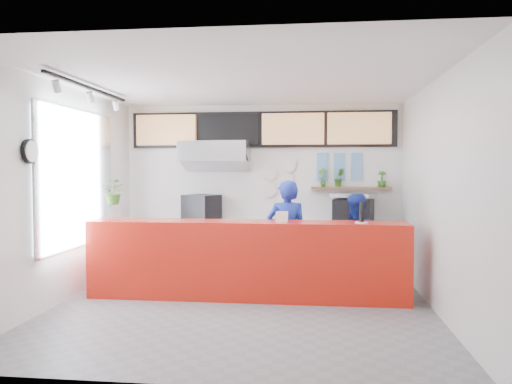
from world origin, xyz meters
The scene contains 45 objects.
floor centered at (0.00, 0.00, 0.00)m, with size 5.00×5.00×0.00m, color slate.
ceiling centered at (0.00, 0.00, 3.00)m, with size 5.00×5.00×0.00m, color silver.
wall_back centered at (0.00, 2.50, 1.50)m, with size 5.00×5.00×0.00m, color white.
wall_left centered at (-2.50, 0.00, 1.50)m, with size 5.00×5.00×0.00m, color white.
wall_right centered at (2.50, 0.00, 1.50)m, with size 5.00×5.00×0.00m, color white.
service_counter centered at (0.00, 0.40, 0.55)m, with size 4.50×0.60×1.10m, color red.
cream_band centered at (0.00, 2.49, 2.60)m, with size 5.00×0.02×0.80m, color beige.
prep_bench centered at (-0.80, 2.20, 0.45)m, with size 1.80×0.60×0.90m, color #B2B5BA.
panini_oven centered at (-1.06, 2.20, 1.14)m, with size 0.53×0.53×0.47m, color black.
extraction_hood centered at (-0.80, 2.15, 2.15)m, with size 1.20×0.70×0.35m, color #B2B5BA.
hood_lip centered at (-0.80, 2.15, 1.95)m, with size 1.20×0.70×0.08m, color #B2B5BA.
right_bench centered at (1.50, 2.20, 0.45)m, with size 1.80×0.60×0.90m, color #B2B5BA.
espresso_machine centered at (1.63, 2.20, 1.11)m, with size 0.64×0.46×0.41m, color black.
espresso_tray centered at (1.63, 2.20, 1.38)m, with size 0.70×0.48×0.06m, color #B8BBC0.
herb_shelf centered at (1.60, 2.40, 1.50)m, with size 1.40×0.18×0.04m, color brown.
menu_board_far_left centered at (-1.75, 2.38, 2.55)m, with size 1.10×0.10×0.55m, color tan.
menu_board_mid_left centered at (-0.59, 2.38, 2.55)m, with size 1.10×0.10×0.55m, color black.
menu_board_mid_right centered at (0.57, 2.38, 2.55)m, with size 1.10×0.10×0.55m, color tan.
menu_board_far_right centered at (1.73, 2.38, 2.55)m, with size 1.10×0.10×0.55m, color tan.
soffit centered at (0.00, 2.46, 2.55)m, with size 4.80×0.04×0.65m, color black.
window_pane centered at (-2.47, 0.30, 1.70)m, with size 0.04×2.20×1.90m, color silver.
window_frame centered at (-2.45, 0.30, 1.70)m, with size 0.03×2.30×2.00m, color #B2B5BA.
wall_clock_rim centered at (-2.46, -0.90, 2.05)m, with size 0.30×0.30×0.05m, color black.
wall_clock_face centered at (-2.43, -0.90, 2.05)m, with size 0.26×0.26×0.02m, color white.
track_rail centered at (-2.10, 0.00, 2.94)m, with size 0.05×2.40×0.04m, color black.
dec_plate_a centered at (0.15, 2.47, 1.75)m, with size 0.24×0.24×0.03m, color silver.
dec_plate_b centered at (0.45, 2.47, 1.65)m, with size 0.24×0.24×0.03m, color silver.
dec_plate_c centered at (0.15, 2.47, 1.45)m, with size 0.24×0.24×0.03m, color silver.
dec_plate_d centered at (0.50, 2.47, 1.90)m, with size 0.24×0.24×0.03m, color silver.
photo_frame_a centered at (1.10, 2.48, 2.00)m, with size 0.20×0.02×0.25m, color #598CBF.
photo_frame_b centered at (1.40, 2.48, 2.00)m, with size 0.20×0.02×0.25m, color #598CBF.
photo_frame_c centered at (1.70, 2.48, 2.00)m, with size 0.20×0.02×0.25m, color #598CBF.
photo_frame_d centered at (1.10, 2.48, 1.75)m, with size 0.20×0.02×0.25m, color #598CBF.
photo_frame_e centered at (1.40, 2.48, 1.75)m, with size 0.20×0.02×0.25m, color #598CBF.
photo_frame_f centered at (1.70, 2.48, 1.75)m, with size 0.20×0.02×0.25m, color #598CBF.
staff_center centered at (0.55, 0.90, 0.83)m, with size 0.61×0.40×1.67m, color navy.
staff_right centered at (1.55, 1.01, 0.73)m, with size 0.72×0.56×1.47m, color navy.
herb_a centered at (1.10, 2.40, 1.69)m, with size 0.18×0.12×0.34m, color #346924.
herb_b centered at (1.39, 2.40, 1.69)m, with size 0.18×0.15×0.33m, color #346924.
herb_d centered at (2.14, 2.40, 1.66)m, with size 0.16×0.14×0.28m, color #346924.
glass_vase centered at (-1.93, 0.37, 1.20)m, with size 0.17×0.17×0.21m, color white.
basil_vase centered at (-1.93, 0.37, 1.51)m, with size 0.33×0.29×0.37m, color #346924.
napkin_holder centered at (0.50, 0.35, 1.17)m, with size 0.16×0.10×0.14m, color white.
white_plate centered at (1.59, 0.34, 1.11)m, with size 0.18×0.18×0.01m, color white.
pepper_mill centered at (1.59, 0.34, 1.25)m, with size 0.07×0.07×0.27m, color black.
Camera 1 is at (0.93, -6.56, 1.84)m, focal length 35.00 mm.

